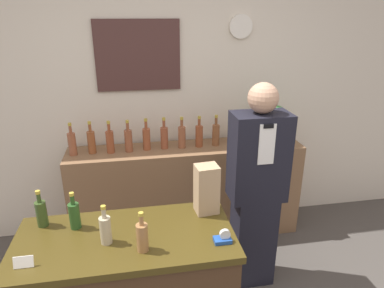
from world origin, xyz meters
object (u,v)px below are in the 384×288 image
paper_bag (207,189)px  tape_dispenser (223,238)px  potted_plant (274,123)px  shopkeeper (256,190)px

paper_bag → tape_dispenser: 0.33m
paper_bag → tape_dispenser: size_ratio=3.30×
potted_plant → tape_dispenser: size_ratio=4.04×
paper_bag → tape_dispenser: paper_bag is taller
paper_bag → tape_dispenser: (0.02, -0.30, -0.13)m
shopkeeper → paper_bag: 0.69m
potted_plant → tape_dispenser: (-0.85, -1.39, -0.14)m
tape_dispenser → shopkeeper: bearing=57.9°
potted_plant → tape_dispenser: 1.64m
shopkeeper → potted_plant: (0.40, 0.68, 0.29)m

